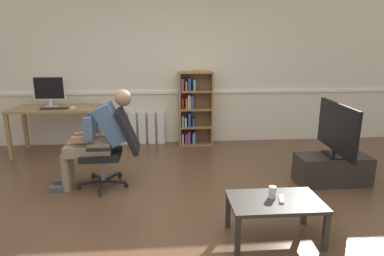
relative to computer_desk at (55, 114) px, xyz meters
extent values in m
plane|color=brown|center=(1.96, -2.15, -0.66)|extent=(18.00, 18.00, 0.00)
cube|color=beige|center=(1.96, 0.50, 0.69)|extent=(12.00, 0.10, 2.70)
cube|color=white|center=(1.96, 0.44, 0.26)|extent=(12.00, 0.03, 0.05)
cube|color=#9E7547|center=(-0.62, -0.30, -0.30)|extent=(0.06, 0.06, 0.72)
cube|color=#9E7547|center=(0.62, -0.30, -0.30)|extent=(0.06, 0.06, 0.72)
cube|color=#9E7547|center=(0.62, 0.30, -0.30)|extent=(0.06, 0.06, 0.72)
cube|color=#9E7547|center=(-0.62, 0.30, -0.30)|extent=(0.06, 0.06, 0.72)
cube|color=#9E7547|center=(0.00, 0.00, 0.08)|extent=(1.32, 0.68, 0.04)
cube|color=silver|center=(-0.08, 0.06, 0.11)|extent=(0.18, 0.14, 0.01)
cube|color=silver|center=(-0.08, 0.08, 0.16)|extent=(0.04, 0.02, 0.10)
cube|color=silver|center=(-0.08, 0.08, 0.40)|extent=(0.49, 0.02, 0.38)
cube|color=black|center=(-0.08, 0.07, 0.40)|extent=(0.45, 0.00, 0.34)
cube|color=black|center=(0.04, -0.14, 0.11)|extent=(0.41, 0.12, 0.02)
cube|color=white|center=(0.33, -0.12, 0.12)|extent=(0.06, 0.10, 0.03)
cube|color=olive|center=(2.02, 0.27, -0.01)|extent=(0.03, 0.28, 1.29)
cube|color=olive|center=(2.58, 0.27, -0.01)|extent=(0.03, 0.28, 1.29)
cube|color=olive|center=(2.30, 0.41, -0.01)|extent=(0.56, 0.02, 1.29)
cube|color=olive|center=(2.30, 0.27, -0.64)|extent=(0.53, 0.28, 0.03)
cube|color=olive|center=(2.30, 0.27, -0.33)|extent=(0.53, 0.28, 0.03)
cube|color=olive|center=(2.30, 0.27, -0.01)|extent=(0.53, 0.28, 0.03)
cube|color=olive|center=(2.30, 0.27, 0.30)|extent=(0.53, 0.28, 0.03)
cube|color=olive|center=(2.30, 0.27, 0.62)|extent=(0.53, 0.28, 0.03)
cube|color=beige|center=(2.07, 0.27, -0.54)|extent=(0.03, 0.19, 0.18)
cube|color=#6699A3|center=(2.07, 0.25, -0.22)|extent=(0.04, 0.19, 0.19)
cube|color=red|center=(2.07, 0.27, 0.09)|extent=(0.03, 0.19, 0.18)
cube|color=#89428E|center=(2.07, 0.29, 0.42)|extent=(0.05, 0.19, 0.20)
cube|color=#89428E|center=(2.13, 0.28, -0.54)|extent=(0.04, 0.19, 0.17)
cube|color=beige|center=(2.12, 0.26, -0.23)|extent=(0.03, 0.19, 0.15)
cube|color=orange|center=(2.13, 0.26, 0.09)|extent=(0.03, 0.19, 0.17)
cube|color=orange|center=(2.13, 0.26, 0.40)|extent=(0.03, 0.19, 0.15)
cube|color=#89428E|center=(2.18, 0.28, -0.52)|extent=(0.04, 0.19, 0.22)
cube|color=#2D519E|center=(2.18, 0.26, -0.19)|extent=(0.04, 0.19, 0.24)
cube|color=beige|center=(2.18, 0.28, 0.12)|extent=(0.05, 0.19, 0.23)
cube|color=#2D519E|center=(2.19, 0.27, 0.42)|extent=(0.04, 0.19, 0.21)
cube|color=#2D519E|center=(2.27, 0.27, -0.52)|extent=(0.05, 0.19, 0.21)
cube|color=#2D519E|center=(2.25, 0.27, -0.24)|extent=(0.03, 0.19, 0.15)
cube|color=#2D519E|center=(2.23, 0.27, 0.11)|extent=(0.04, 0.19, 0.22)
cube|color=#6699A3|center=(2.27, 0.27, 0.41)|extent=(0.04, 0.19, 0.18)
cube|color=#6699A3|center=(2.26, 0.25, -0.54)|extent=(0.03, 0.19, 0.18)
cube|color=orange|center=(2.38, 0.28, 0.65)|extent=(0.16, 0.22, 0.02)
cube|color=white|center=(0.85, 0.39, -0.37)|extent=(0.13, 0.08, 0.58)
cube|color=white|center=(1.02, 0.39, -0.37)|extent=(0.13, 0.08, 0.58)
cube|color=white|center=(1.18, 0.39, -0.37)|extent=(0.13, 0.08, 0.58)
cube|color=white|center=(1.35, 0.39, -0.37)|extent=(0.13, 0.08, 0.58)
cube|color=white|center=(1.52, 0.39, -0.37)|extent=(0.13, 0.08, 0.58)
cube|color=white|center=(1.68, 0.39, -0.37)|extent=(0.13, 0.08, 0.58)
cube|color=black|center=(0.99, -1.55, -0.59)|extent=(0.05, 0.30, 0.02)
cylinder|color=black|center=(0.99, -1.70, -0.63)|extent=(0.02, 0.06, 0.06)
cube|color=black|center=(1.13, -1.44, -0.59)|extent=(0.30, 0.12, 0.02)
cylinder|color=black|center=(1.27, -1.48, -0.63)|extent=(0.06, 0.04, 0.06)
cube|color=black|center=(1.07, -1.27, -0.59)|extent=(0.20, 0.27, 0.02)
cylinder|color=black|center=(1.15, -1.15, -0.63)|extent=(0.05, 0.06, 0.06)
cube|color=black|center=(0.89, -1.28, -0.59)|extent=(0.21, 0.26, 0.02)
cylinder|color=black|center=(0.80, -1.16, -0.63)|extent=(0.05, 0.06, 0.06)
cube|color=black|center=(0.84, -1.45, -0.59)|extent=(0.29, 0.14, 0.02)
cylinder|color=black|center=(0.70, -1.50, -0.63)|extent=(0.06, 0.04, 0.06)
cylinder|color=gray|center=(0.99, -1.40, -0.43)|extent=(0.05, 0.05, 0.30)
cube|color=black|center=(0.99, -1.40, -0.24)|extent=(0.47, 0.47, 0.07)
cube|color=black|center=(1.32, -1.39, 0.05)|extent=(0.28, 0.44, 0.54)
cube|color=black|center=(1.00, -1.14, -0.10)|extent=(0.28, 0.05, 0.03)
cube|color=black|center=(1.01, -1.66, -0.10)|extent=(0.28, 0.05, 0.03)
cube|color=#937F60|center=(0.99, -1.40, -0.14)|extent=(0.27, 0.35, 0.14)
cube|color=#476689|center=(1.13, -1.39, 0.15)|extent=(0.40, 0.35, 0.52)
sphere|color=#A87A5B|center=(1.28, -1.39, 0.45)|extent=(0.20, 0.20, 0.20)
cube|color=white|center=(0.71, -1.40, -0.04)|extent=(0.15, 0.04, 0.02)
cube|color=#937F60|center=(0.77, -1.30, -0.17)|extent=(0.42, 0.14, 0.13)
cylinder|color=#937F60|center=(0.56, -1.31, -0.43)|extent=(0.10, 0.10, 0.46)
cube|color=#4C4C51|center=(0.46, -1.31, -0.63)|extent=(0.22, 0.10, 0.06)
cube|color=#937F60|center=(0.78, -1.50, -0.17)|extent=(0.42, 0.14, 0.13)
cylinder|color=#937F60|center=(0.57, -1.51, -0.43)|extent=(0.10, 0.10, 0.46)
cube|color=#4C4C51|center=(0.47, -1.51, -0.63)|extent=(0.22, 0.10, 0.06)
cube|color=#476689|center=(0.88, -1.24, 0.13)|extent=(0.10, 0.08, 0.26)
cube|color=#A87A5B|center=(0.78, -1.31, -0.02)|extent=(0.24, 0.08, 0.07)
cube|color=#476689|center=(0.89, -1.56, 0.13)|extent=(0.10, 0.08, 0.26)
cube|color=#A87A5B|center=(0.79, -1.50, -0.02)|extent=(0.24, 0.08, 0.07)
cube|color=#2D2823|center=(3.88, -1.55, -0.47)|extent=(0.91, 0.38, 0.37)
cube|color=black|center=(3.88, -1.55, -0.28)|extent=(0.23, 0.34, 0.02)
cylinder|color=black|center=(3.88, -1.55, -0.24)|extent=(0.04, 0.04, 0.05)
cube|color=black|center=(3.88, -1.55, 0.08)|extent=(0.12, 1.03, 0.59)
cube|color=#B7D1F9|center=(3.90, -1.55, 0.08)|extent=(0.08, 0.96, 0.54)
cube|color=#332D28|center=(2.36, -2.89, -0.48)|extent=(0.04, 0.04, 0.35)
cube|color=#332D28|center=(3.11, -2.89, -0.48)|extent=(0.04, 0.04, 0.35)
cube|color=#332D28|center=(3.11, -2.47, -0.48)|extent=(0.04, 0.04, 0.35)
cube|color=#332D28|center=(2.36, -2.47, -0.48)|extent=(0.04, 0.04, 0.35)
cube|color=#332D28|center=(2.74, -2.68, -0.29)|extent=(0.81, 0.49, 0.03)
cylinder|color=silver|center=(2.72, -2.63, -0.22)|extent=(0.07, 0.07, 0.11)
cube|color=white|center=(2.79, -2.69, -0.27)|extent=(0.08, 0.15, 0.02)
camera|label=1|loc=(1.80, -5.18, 1.03)|focal=29.76mm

